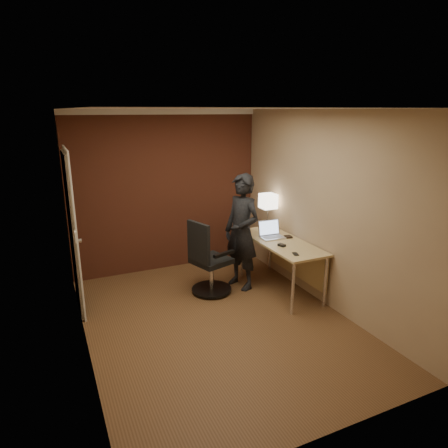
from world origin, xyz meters
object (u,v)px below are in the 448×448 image
Objects in this scene: person at (242,232)px; office_chair at (208,263)px; laptop at (271,233)px; phone at (295,254)px; desk_lamp at (268,202)px; mouse at (282,245)px; desk at (285,249)px; wallet at (288,237)px.

office_chair is at bearing -105.49° from person.
laptop is 0.76m from phone.
laptop reaches higher than phone.
phone is 0.11× the size of office_chair.
desk_lamp reaches higher than mouse.
person is at bearing 128.28° from phone.
office_chair is 0.63× the size of person.
laptop is at bearing 62.20° from mouse.
laptop is 3.40× the size of mouse.
phone is (-0.28, -1.16, -0.41)m from desk_lamp.
wallet is (0.11, 0.10, 0.14)m from desk.
person reaches higher than wallet.
desk_lamp is at bearing 55.07° from mouse.
desk is 13.04× the size of phone.
laptop is 0.26m from wallet.
desk_lamp reaches higher than desk.
mouse is 0.91× the size of wallet.
phone is at bearing 3.37° from person.
desk_lamp is at bearing 16.30° from office_chair.
mouse is 0.62m from person.
phone is 0.92m from person.
desk_lamp reaches higher than phone.
person is (-0.34, 0.52, 0.08)m from mouse.
laptop is at bearing -114.65° from desk_lamp.
desk_lamp is 1.27m from phone.
desk is 1.45× the size of office_chair.
wallet is at bearing 52.45° from person.
mouse is (-0.27, -0.83, -0.40)m from desk_lamp.
phone is 0.07× the size of person.
laptop reaches higher than wallet.
office_chair reaches higher than phone.
desk is 13.64× the size of wallet.
desk_lamp is at bearing 92.81° from wallet.
desk_lamp is 4.65× the size of phone.
phone is at bearing -96.74° from laptop.
desk is at bearing 40.58° from person.
mouse reaches higher than phone.
desk_lamp reaches higher than wallet.
wallet is at bearing 81.31° from phone.
mouse is 0.34m from phone.
phone reaches higher than desk.
mouse is 0.10× the size of office_chair.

